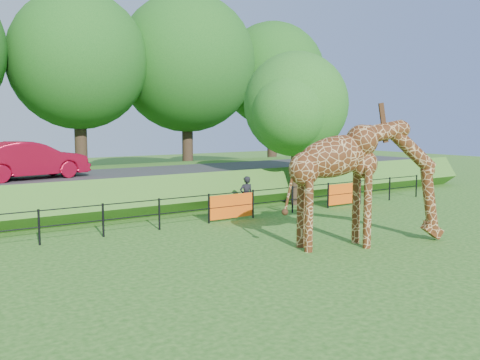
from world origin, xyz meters
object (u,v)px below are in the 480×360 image
at_px(giraffe, 367,183).
at_px(car_red, 29,160).
at_px(tree_east, 297,109).
at_px(visitor, 246,196).

xyz_separation_m(giraffe, car_red, (-6.92, 11.48, 0.28)).
bearing_deg(car_red, giraffe, -158.99).
bearing_deg(tree_east, visitor, -164.63).
bearing_deg(visitor, car_red, -28.29).
distance_m(car_red, tree_east, 11.44).
xyz_separation_m(giraffe, visitor, (0.08, 6.32, -1.12)).
height_order(visitor, tree_east, tree_east).
distance_m(car_red, visitor, 8.80).
xyz_separation_m(car_red, tree_east, (10.42, -4.22, 2.11)).
bearing_deg(tree_east, car_red, 157.98).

